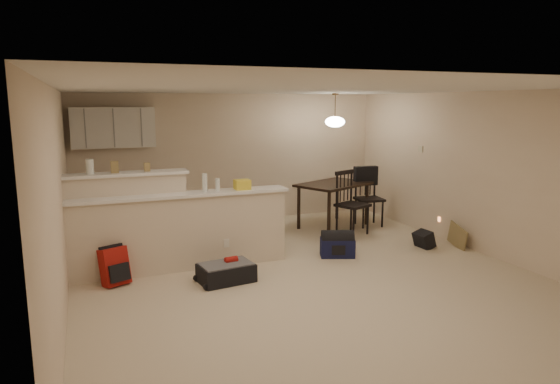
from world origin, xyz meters
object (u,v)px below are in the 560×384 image
pendant_lamp (335,121)px  black_daypack (424,240)px  dining_table (334,188)px  navy_duffel (337,248)px  dining_chair_far (369,197)px  red_backpack (114,266)px  suitcase (226,273)px  dining_chair_near (353,203)px

pendant_lamp → black_daypack: (0.72, -1.79, -1.86)m
dining_table → navy_duffel: dining_table is taller
dining_chair_far → black_daypack: size_ratio=3.70×
pendant_lamp → black_daypack: pendant_lamp is taller
dining_table → red_backpack: dining_table is taller
dining_table → red_backpack: (-4.06, -1.70, -0.49)m
dining_chair_far → black_daypack: 1.67m
suitcase → red_backpack: bearing=155.1°
pendant_lamp → dining_chair_near: pendant_lamp is taller
dining_chair_far → suitcase: (-3.36, -1.94, -0.43)m
dining_chair_near → dining_chair_far: 0.76m
navy_duffel → black_daypack: navy_duffel is taller
dining_table → dining_chair_near: dining_chair_near is taller
dining_chair_far → red_backpack: dining_chair_far is taller
dining_chair_far → dining_chair_near: bearing=-137.1°
pendant_lamp → dining_chair_far: pendant_lamp is taller
suitcase → navy_duffel: (1.88, 0.43, 0.02)m
dining_table → dining_chair_far: 0.72m
dining_chair_near → suitcase: bearing=-173.0°
red_backpack → navy_duffel: size_ratio=0.94×
suitcase → black_daypack: black_daypack is taller
dining_chair_near → dining_chair_far: dining_chair_near is taller
dining_table → pendant_lamp: (-0.00, -0.00, 1.25)m
dining_chair_near → navy_duffel: dining_chair_near is taller
pendant_lamp → red_backpack: 4.74m
pendant_lamp → dining_table: bearing=63.4°
black_daypack → dining_chair_near: bearing=26.4°
pendant_lamp → dining_chair_far: 1.60m
dining_chair_far → suitcase: bearing=-143.0°
dining_table → dining_chair_near: bearing=-109.3°
red_backpack → dining_chair_far: bearing=-5.0°
dining_chair_far → red_backpack: (-4.73, -1.52, -0.31)m
navy_duffel → black_daypack: size_ratio=1.73×
suitcase → dining_table: bearing=30.7°
dining_chair_near → dining_chair_far: bearing=14.3°
dining_chair_near → navy_duffel: size_ratio=2.20×
dining_chair_near → red_backpack: size_ratio=2.34×
dining_chair_far → navy_duffel: 2.16m
pendant_lamp → suitcase: size_ratio=0.89×
dining_chair_near → navy_duffel: 1.44m
red_backpack → black_daypack: bearing=-24.0°
dining_table → dining_chair_near: (0.05, -0.63, -0.17)m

